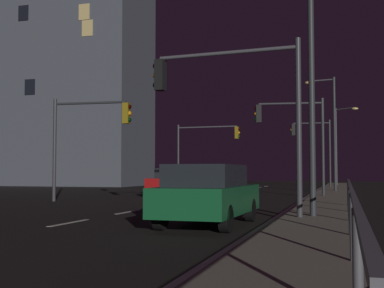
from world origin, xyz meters
name	(u,v)px	position (x,y,z in m)	size (l,w,h in m)	color
ground_plane	(171,204)	(0.00, 17.50, 0.00)	(112.00, 112.00, 0.00)	black
sidewalk_right	(325,205)	(6.42, 17.50, 0.07)	(2.03, 77.00, 0.14)	gray
lane_markings_center	(194,200)	(0.00, 21.00, 0.01)	(0.14, 50.00, 0.01)	silver
lane_edge_line	(303,200)	(5.15, 22.50, 0.01)	(0.14, 53.00, 0.01)	silver
car	(208,194)	(3.79, 9.41, 0.82)	(1.90, 4.43, 1.57)	#14592D
car_oncoming	(174,182)	(-2.17, 24.29, 0.82)	(1.84, 4.41, 1.57)	#B71414
traffic_light_overhead_east	(229,93)	(3.95, 11.18, 3.70)	(4.54, 0.55, 5.00)	#38383D
traffic_light_near_right	(205,142)	(-3.72, 36.78, 3.78)	(5.32, 0.45, 5.26)	#38383D
traffic_light_mid_left	(313,140)	(4.67, 39.60, 3.95)	(3.21, 0.60, 5.48)	#2D3033
traffic_light_far_right	(89,128)	(-4.19, 17.93, 3.41)	(3.87, 0.52, 4.83)	#38383D
traffic_light_far_left	(292,127)	(4.52, 24.05, 3.74)	(3.62, 0.72, 5.12)	#2D3033
street_lamp_mid_block	(330,123)	(6.25, 31.60, 4.64)	(2.00, 0.56, 7.51)	#2D3033
street_lamp_corner	(323,42)	(6.62, 11.60, 5.13)	(2.26, 0.69, 8.39)	#2D3033
street_lamp_median	(340,138)	(6.73, 44.73, 4.43)	(2.05, 1.56, 7.03)	#4C4C51
barrier_fence	(351,198)	(7.28, 7.27, 0.88)	(0.09, 18.63, 0.98)	#59595E
building_distant	(58,65)	(-21.13, 42.79, 12.42)	(18.31, 8.53, 24.84)	#4C515B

